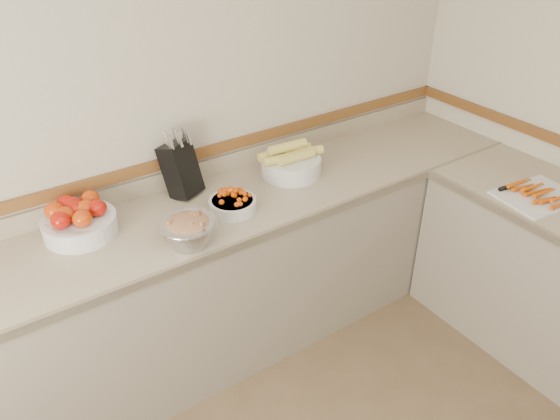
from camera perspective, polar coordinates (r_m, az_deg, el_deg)
back_wall at (r=2.74m, az=-14.03°, el=9.13°), size 4.00×0.00×4.00m
counter_back at (r=2.92m, az=-9.44°, el=-8.37°), size 4.00×0.65×1.08m
knife_block at (r=2.80m, az=-10.36°, el=4.34°), size 0.21×0.23×0.36m
tomato_bowl at (r=2.64m, az=-20.33°, el=-0.94°), size 0.33×0.33×0.16m
cherry_tomato_bowl at (r=2.67m, az=-4.97°, el=0.77°), size 0.23×0.23×0.13m
corn_bowl at (r=2.98m, az=1.12°, el=5.01°), size 0.36×0.33×0.20m
rhubarb_bowl at (r=2.43m, az=-9.58°, el=-2.12°), size 0.26×0.26×0.15m
cutting_board at (r=3.08m, az=25.33°, el=1.48°), size 0.43×0.35×0.06m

